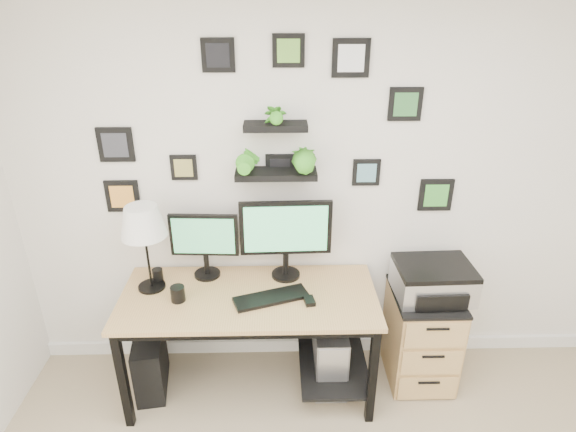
{
  "coord_description": "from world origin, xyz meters",
  "views": [
    {
      "loc": [
        -0.29,
        -0.87,
        2.48
      ],
      "look_at": [
        -0.23,
        1.83,
        1.2
      ],
      "focal_mm": 30.0,
      "sensor_mm": 36.0,
      "label": 1
    }
  ],
  "objects_px": {
    "desk": "(255,308)",
    "monitor_left": "(204,241)",
    "pc_tower_grey": "(329,352)",
    "printer": "(433,280)",
    "file_cabinet": "(421,336)",
    "pc_tower_black": "(151,363)",
    "monitor_right": "(286,233)",
    "table_lamp": "(143,224)",
    "mug": "(178,294)"
  },
  "relations": [
    {
      "from": "desk",
      "to": "monitor_left",
      "type": "relative_size",
      "value": 3.57
    },
    {
      "from": "pc_tower_grey",
      "to": "printer",
      "type": "relative_size",
      "value": 0.97
    },
    {
      "from": "monitor_left",
      "to": "file_cabinet",
      "type": "xyz_separation_m",
      "value": [
        1.44,
        -0.14,
        -0.68
      ]
    },
    {
      "from": "pc_tower_black",
      "to": "pc_tower_grey",
      "type": "relative_size",
      "value": 0.87
    },
    {
      "from": "monitor_right",
      "to": "file_cabinet",
      "type": "relative_size",
      "value": 0.87
    },
    {
      "from": "table_lamp",
      "to": "file_cabinet",
      "type": "height_order",
      "value": "table_lamp"
    },
    {
      "from": "table_lamp",
      "to": "pc_tower_black",
      "type": "height_order",
      "value": "table_lamp"
    },
    {
      "from": "desk",
      "to": "file_cabinet",
      "type": "xyz_separation_m",
      "value": [
        1.12,
        0.06,
        -0.29
      ]
    },
    {
      "from": "desk",
      "to": "pc_tower_black",
      "type": "bearing_deg",
      "value": -178.52
    },
    {
      "from": "pc_tower_grey",
      "to": "printer",
      "type": "distance_m",
      "value": 0.85
    },
    {
      "from": "table_lamp",
      "to": "pc_tower_grey",
      "type": "distance_m",
      "value": 1.51
    },
    {
      "from": "desk",
      "to": "pc_tower_grey",
      "type": "relative_size",
      "value": 3.38
    },
    {
      "from": "monitor_left",
      "to": "file_cabinet",
      "type": "relative_size",
      "value": 0.67
    },
    {
      "from": "pc_tower_grey",
      "to": "file_cabinet",
      "type": "height_order",
      "value": "file_cabinet"
    },
    {
      "from": "monitor_right",
      "to": "table_lamp",
      "type": "relative_size",
      "value": 1.03
    },
    {
      "from": "monitor_left",
      "to": "mug",
      "type": "distance_m",
      "value": 0.38
    },
    {
      "from": "monitor_right",
      "to": "pc_tower_grey",
      "type": "relative_size",
      "value": 1.24
    },
    {
      "from": "monitor_right",
      "to": "mug",
      "type": "height_order",
      "value": "monitor_right"
    },
    {
      "from": "desk",
      "to": "table_lamp",
      "type": "relative_size",
      "value": 2.82
    },
    {
      "from": "pc_tower_black",
      "to": "printer",
      "type": "relative_size",
      "value": 0.84
    },
    {
      "from": "monitor_left",
      "to": "pc_tower_grey",
      "type": "xyz_separation_m",
      "value": [
        0.82,
        -0.17,
        -0.78
      ]
    },
    {
      "from": "printer",
      "to": "monitor_left",
      "type": "bearing_deg",
      "value": 174.79
    },
    {
      "from": "mug",
      "to": "printer",
      "type": "height_order",
      "value": "printer"
    },
    {
      "from": "mug",
      "to": "file_cabinet",
      "type": "relative_size",
      "value": 0.15
    },
    {
      "from": "printer",
      "to": "mug",
      "type": "bearing_deg",
      "value": -174.88
    },
    {
      "from": "file_cabinet",
      "to": "printer",
      "type": "height_order",
      "value": "printer"
    },
    {
      "from": "file_cabinet",
      "to": "pc_tower_black",
      "type": "bearing_deg",
      "value": -177.61
    },
    {
      "from": "pc_tower_black",
      "to": "printer",
      "type": "distance_m",
      "value": 1.95
    },
    {
      "from": "desk",
      "to": "pc_tower_black",
      "type": "relative_size",
      "value": 3.9
    },
    {
      "from": "monitor_left",
      "to": "table_lamp",
      "type": "distance_m",
      "value": 0.41
    },
    {
      "from": "mug",
      "to": "pc_tower_grey",
      "type": "relative_size",
      "value": 0.21
    },
    {
      "from": "monitor_left",
      "to": "mug",
      "type": "bearing_deg",
      "value": -116.73
    },
    {
      "from": "monitor_left",
      "to": "printer",
      "type": "xyz_separation_m",
      "value": [
        1.47,
        -0.13,
        -0.23
      ]
    },
    {
      "from": "monitor_left",
      "to": "pc_tower_black",
      "type": "xyz_separation_m",
      "value": [
        -0.39,
        -0.22,
        -0.81
      ]
    },
    {
      "from": "mug",
      "to": "pc_tower_black",
      "type": "bearing_deg",
      "value": 166.08
    },
    {
      "from": "mug",
      "to": "pc_tower_black",
      "type": "xyz_separation_m",
      "value": [
        -0.25,
        0.06,
        -0.59
      ]
    },
    {
      "from": "file_cabinet",
      "to": "printer",
      "type": "relative_size",
      "value": 1.37
    },
    {
      "from": "table_lamp",
      "to": "pc_tower_black",
      "type": "xyz_separation_m",
      "value": [
        -0.06,
        -0.08,
        -1.0
      ]
    },
    {
      "from": "desk",
      "to": "mug",
      "type": "height_order",
      "value": "mug"
    },
    {
      "from": "monitor_right",
      "to": "mug",
      "type": "distance_m",
      "value": 0.76
    },
    {
      "from": "desk",
      "to": "monitor_left",
      "type": "distance_m",
      "value": 0.54
    },
    {
      "from": "mug",
      "to": "pc_tower_black",
      "type": "distance_m",
      "value": 0.65
    },
    {
      "from": "table_lamp",
      "to": "pc_tower_black",
      "type": "distance_m",
      "value": 1.01
    },
    {
      "from": "mug",
      "to": "desk",
      "type": "bearing_deg",
      "value": 9.91
    },
    {
      "from": "pc_tower_black",
      "to": "monitor_right",
      "type": "bearing_deg",
      "value": 4.13
    },
    {
      "from": "desk",
      "to": "pc_tower_black",
      "type": "distance_m",
      "value": 0.83
    },
    {
      "from": "pc_tower_grey",
      "to": "file_cabinet",
      "type": "relative_size",
      "value": 0.71
    },
    {
      "from": "monitor_right",
      "to": "monitor_left",
      "type": "bearing_deg",
      "value": 177.83
    },
    {
      "from": "table_lamp",
      "to": "file_cabinet",
      "type": "distance_m",
      "value": 1.98
    },
    {
      "from": "table_lamp",
      "to": "file_cabinet",
      "type": "relative_size",
      "value": 0.85
    }
  ]
}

